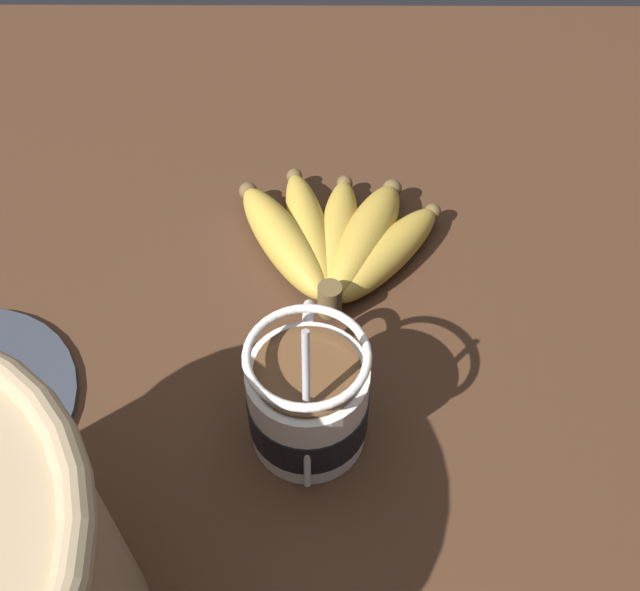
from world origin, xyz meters
TOP-DOWN VIEW (x-y plane):
  - table at (0.00, 0.00)cm, footprint 110.97×110.97cm
  - coffee_mug at (-8.16, -3.85)cm, footprint 13.09×8.60cm
  - banana_bunch at (10.05, -5.97)cm, footprint 18.29×20.38cm

SIDE VIEW (x-z plane):
  - table at x=0.00cm, z-range 0.00..3.67cm
  - banana_bunch at x=10.05cm, z-range 3.40..7.70cm
  - coffee_mug at x=-8.16cm, z-range 0.70..15.16cm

